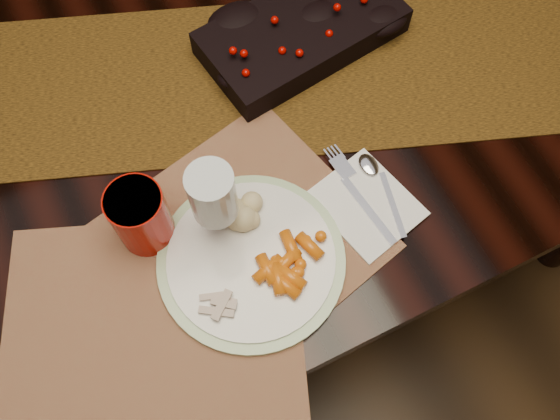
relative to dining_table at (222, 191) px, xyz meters
name	(u,v)px	position (x,y,z in m)	size (l,w,h in m)	color
floor	(234,247)	(0.00, 0.00, -0.38)	(5.00, 5.00, 0.00)	black
dining_table	(222,191)	(0.00, 0.00, 0.00)	(1.80, 1.00, 0.75)	black
table_runner	(165,84)	(-0.05, 0.06, 0.38)	(1.66, 0.34, 0.00)	#462A0F
centerpiece	(302,28)	(0.21, 0.03, 0.41)	(0.36, 0.18, 0.07)	black
placemat_main	(216,259)	(-0.10, -0.29, 0.38)	(0.48, 0.35, 0.00)	brown
placemat_second	(153,321)	(-0.22, -0.33, 0.38)	(0.44, 0.32, 0.00)	#8E613C
dinner_plate	(251,260)	(-0.05, -0.32, 0.39)	(0.29, 0.29, 0.02)	white
baby_carrots	(288,264)	(-0.01, -0.35, 0.40)	(0.10, 0.08, 0.02)	#CC5B0B
mashed_potatoes	(250,212)	(-0.02, -0.25, 0.41)	(0.07, 0.06, 0.04)	#BDB288
turkey_shreds	(223,300)	(-0.12, -0.36, 0.40)	(0.06, 0.05, 0.01)	tan
napkin	(366,204)	(0.15, -0.31, 0.38)	(0.13, 0.16, 0.01)	white
fork	(362,199)	(0.15, -0.30, 0.39)	(0.03, 0.17, 0.00)	silver
spoon	(385,192)	(0.19, -0.30, 0.39)	(0.03, 0.15, 0.00)	silver
red_cup	(141,217)	(-0.18, -0.20, 0.44)	(0.09, 0.09, 0.12)	#9F0900
wine_glass	(216,208)	(-0.07, -0.25, 0.47)	(0.07, 0.07, 0.19)	silver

